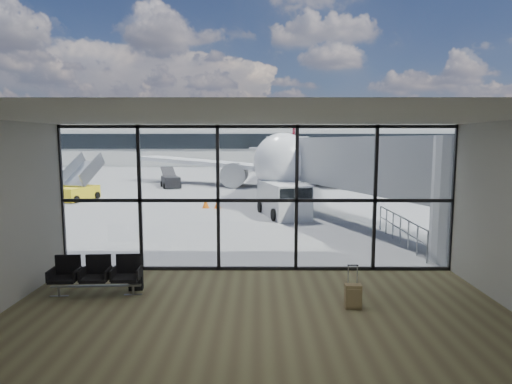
{
  "coord_description": "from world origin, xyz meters",
  "views": [
    {
      "loc": [
        0.0,
        -12.96,
        4.0
      ],
      "look_at": [
        -0.05,
        3.0,
        2.1
      ],
      "focal_mm": 30.0,
      "sensor_mm": 36.0,
      "label": 1
    }
  ],
  "objects_px": {
    "suitcase": "(353,296)",
    "airliner": "(290,155)",
    "mobile_stairs": "(76,191)",
    "belt_loader": "(170,181)",
    "backpack": "(136,281)",
    "service_van": "(284,199)",
    "seating_row": "(97,273)"
  },
  "relations": [
    {
      "from": "seating_row",
      "to": "backpack",
      "type": "distance_m",
      "value": 1.02
    },
    {
      "from": "suitcase",
      "to": "belt_loader",
      "type": "xyz_separation_m",
      "value": [
        -9.88,
        27.2,
        0.25
      ]
    },
    {
      "from": "suitcase",
      "to": "mobile_stairs",
      "type": "xyz_separation_m",
      "value": [
        -14.66,
        19.06,
        0.3
      ]
    },
    {
      "from": "suitcase",
      "to": "mobile_stairs",
      "type": "distance_m",
      "value": 24.05
    },
    {
      "from": "airliner",
      "to": "mobile_stairs",
      "type": "relative_size",
      "value": 8.73
    },
    {
      "from": "belt_loader",
      "to": "mobile_stairs",
      "type": "bearing_deg",
      "value": -140.23
    },
    {
      "from": "airliner",
      "to": "belt_loader",
      "type": "relative_size",
      "value": 9.0
    },
    {
      "from": "suitcase",
      "to": "service_van",
      "type": "xyz_separation_m",
      "value": [
        -0.87,
        12.83,
        0.61
      ]
    },
    {
      "from": "backpack",
      "to": "suitcase",
      "type": "distance_m",
      "value": 5.72
    },
    {
      "from": "airliner",
      "to": "service_van",
      "type": "height_order",
      "value": "airliner"
    },
    {
      "from": "backpack",
      "to": "suitcase",
      "type": "height_order",
      "value": "suitcase"
    },
    {
      "from": "seating_row",
      "to": "mobile_stairs",
      "type": "distance_m",
      "value": 19.83
    },
    {
      "from": "backpack",
      "to": "service_van",
      "type": "xyz_separation_m",
      "value": [
        4.7,
        11.54,
        0.66
      ]
    },
    {
      "from": "backpack",
      "to": "mobile_stairs",
      "type": "height_order",
      "value": "mobile_stairs"
    },
    {
      "from": "service_van",
      "to": "airliner",
      "type": "bearing_deg",
      "value": 70.06
    },
    {
      "from": "seating_row",
      "to": "backpack",
      "type": "xyz_separation_m",
      "value": [
        0.92,
        0.31,
        -0.3
      ]
    },
    {
      "from": "airliner",
      "to": "mobile_stairs",
      "type": "xyz_separation_m",
      "value": [
        -15.43,
        -10.93,
        -2.1
      ]
    },
    {
      "from": "suitcase",
      "to": "service_van",
      "type": "relative_size",
      "value": 0.24
    },
    {
      "from": "suitcase",
      "to": "airliner",
      "type": "height_order",
      "value": "airliner"
    },
    {
      "from": "suitcase",
      "to": "backpack",
      "type": "bearing_deg",
      "value": 168.68
    },
    {
      "from": "mobile_stairs",
      "to": "belt_loader",
      "type": "bearing_deg",
      "value": 74.39
    },
    {
      "from": "backpack",
      "to": "mobile_stairs",
      "type": "relative_size",
      "value": 0.14
    },
    {
      "from": "service_van",
      "to": "belt_loader",
      "type": "distance_m",
      "value": 16.97
    },
    {
      "from": "airliner",
      "to": "belt_loader",
      "type": "distance_m",
      "value": 11.22
    },
    {
      "from": "service_van",
      "to": "seating_row",
      "type": "bearing_deg",
      "value": -129.86
    },
    {
      "from": "suitcase",
      "to": "belt_loader",
      "type": "bearing_deg",
      "value": 111.69
    },
    {
      "from": "service_van",
      "to": "belt_loader",
      "type": "height_order",
      "value": "service_van"
    },
    {
      "from": "seating_row",
      "to": "airliner",
      "type": "bearing_deg",
      "value": 72.51
    },
    {
      "from": "belt_loader",
      "to": "service_van",
      "type": "bearing_deg",
      "value": -77.75
    },
    {
      "from": "seating_row",
      "to": "airliner",
      "type": "height_order",
      "value": "airliner"
    },
    {
      "from": "belt_loader",
      "to": "suitcase",
      "type": "bearing_deg",
      "value": -89.86
    },
    {
      "from": "suitcase",
      "to": "mobile_stairs",
      "type": "relative_size",
      "value": 0.27
    }
  ]
}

